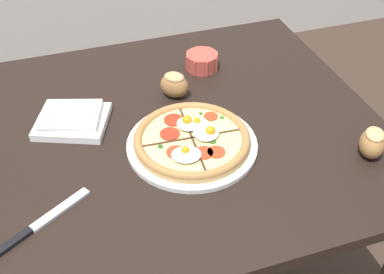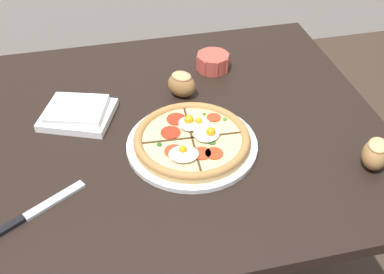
{
  "view_description": "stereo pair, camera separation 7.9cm",
  "coord_description": "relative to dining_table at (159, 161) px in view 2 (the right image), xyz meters",
  "views": [
    {
      "loc": [
        -0.2,
        -0.91,
        1.54
      ],
      "look_at": [
        0.07,
        -0.09,
        0.81
      ],
      "focal_mm": 45.0,
      "sensor_mm": 36.0,
      "label": 1
    },
    {
      "loc": [
        -0.13,
        -0.93,
        1.54
      ],
      "look_at": [
        0.07,
        -0.09,
        0.81
      ],
      "focal_mm": 45.0,
      "sensor_mm": 36.0,
      "label": 2
    }
  ],
  "objects": [
    {
      "name": "bread_piece_mid",
      "position": [
        0.09,
        0.12,
        0.15
      ],
      "size": [
        0.1,
        0.1,
        0.07
      ],
      "rotation": [
        0.0,
        0.0,
        2.43
      ],
      "color": "olive",
      "rests_on": "dining_table"
    },
    {
      "name": "ramekin_bowl",
      "position": [
        0.21,
        0.23,
        0.14
      ],
      "size": [
        0.1,
        0.1,
        0.05
      ],
      "color": "#C64C3D",
      "rests_on": "dining_table"
    },
    {
      "name": "bread_piece_near",
      "position": [
        0.46,
        -0.25,
        0.15
      ],
      "size": [
        0.09,
        0.1,
        0.07
      ],
      "rotation": [
        0.0,
        0.0,
        0.99
      ],
      "color": "#A3703D",
      "rests_on": "dining_table"
    },
    {
      "name": "pizza",
      "position": [
        0.07,
        -0.09,
        0.13
      ],
      "size": [
        0.31,
        0.31,
        0.05
      ],
      "color": "white",
      "rests_on": "dining_table"
    },
    {
      "name": "napkin_folded",
      "position": [
        -0.19,
        0.09,
        0.13
      ],
      "size": [
        0.22,
        0.2,
        0.04
      ],
      "rotation": [
        0.0,
        0.0,
        -0.39
      ],
      "color": "white",
      "rests_on": "dining_table"
    },
    {
      "name": "knife_main",
      "position": [
        -0.3,
        -0.22,
        0.12
      ],
      "size": [
        0.22,
        0.14,
        0.01
      ],
      "rotation": [
        0.0,
        0.0,
        0.54
      ],
      "color": "silver",
      "rests_on": "dining_table"
    },
    {
      "name": "dining_table",
      "position": [
        0.0,
        0.0,
        0.0
      ],
      "size": [
        1.14,
        0.91,
        0.78
      ],
      "color": "black",
      "rests_on": "ground_plane"
    }
  ]
}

